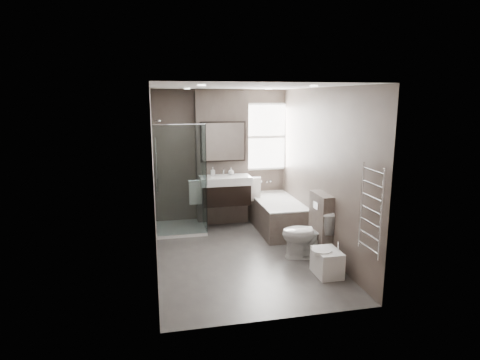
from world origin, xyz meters
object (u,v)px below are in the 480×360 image
object	(u,v)px
toilet	(307,234)
bidet	(327,262)
bathtub	(277,213)
vanity	(225,190)

from	to	relation	value
toilet	bidet	distance (m)	0.69
bathtub	toilet	size ratio (longest dim) A/B	2.08
bathtub	bidet	size ratio (longest dim) A/B	3.34
toilet	bidet	bearing A→B (deg)	16.70
bathtub	toilet	world-z (taller)	toilet
bidet	vanity	bearing A→B (deg)	113.20
bathtub	bidet	world-z (taller)	bathtub
bidet	toilet	bearing A→B (deg)	93.88
bathtub	toilet	xyz separation A→B (m)	(0.05, -1.38, 0.07)
vanity	bidet	size ratio (longest dim) A/B	1.98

